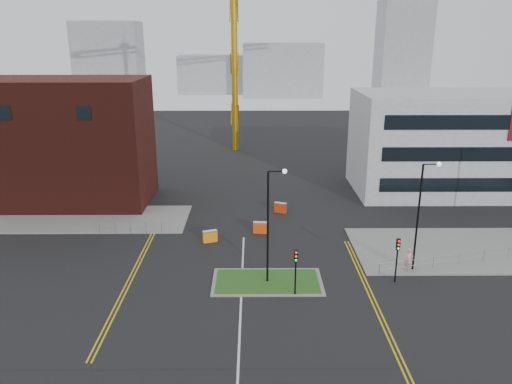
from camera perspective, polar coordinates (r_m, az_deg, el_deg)
ground at (r=32.81m, az=-1.93°, el=-16.82°), size 200.00×200.00×0.00m
pavement_left at (r=56.42m, az=-22.11°, el=-2.87°), size 28.00×8.00×0.12m
pavement_right at (r=49.73m, az=24.93°, el=-5.95°), size 24.00×10.00×0.12m
island_kerb at (r=39.65m, az=1.31°, el=-10.22°), size 8.60×4.60×0.08m
grass_island at (r=39.64m, az=1.31°, el=-10.19°), size 8.00×4.00×0.12m
brick_building at (r=61.12m, az=-23.44°, el=5.12°), size 24.20×10.07×14.24m
office_block at (r=65.37m, az=22.33°, el=5.22°), size 25.00×12.20×12.00m
streetlamp_island at (r=37.45m, az=1.70°, el=-2.93°), size 1.46×0.36×9.18m
streetlamp_right_near at (r=41.51m, az=18.40°, el=-1.77°), size 1.46×0.36×9.18m
traffic_light_island at (r=36.82m, az=4.57°, el=-8.17°), size 0.28×0.33×3.65m
traffic_light_right at (r=40.08m, az=15.87°, el=-6.60°), size 0.28×0.33×3.65m
railing_left at (r=49.87m, az=-14.17°, el=-3.87°), size 6.05×0.05×1.10m
railing_right at (r=46.76m, az=24.63°, el=-6.42°), size 19.05×5.05×1.10m
centre_line at (r=34.47m, az=-1.84°, el=-14.94°), size 0.15×30.00×0.01m
yellow_left_a at (r=42.59m, az=-13.92°, el=-8.76°), size 0.12×24.00×0.01m
yellow_left_b at (r=42.52m, az=-13.52°, el=-8.77°), size 0.12×24.00×0.01m
yellow_right_a at (r=38.86m, az=12.74°, el=-11.36°), size 0.12×20.00×0.01m
yellow_right_b at (r=38.93m, az=13.18°, el=-11.34°), size 0.12×20.00×0.01m
skyline_a at (r=152.81m, az=-16.41°, el=14.09°), size 18.00×12.00×22.00m
skyline_b at (r=157.67m, az=3.01°, el=13.74°), size 24.00×12.00×16.00m
skyline_c at (r=158.39m, az=16.38°, el=15.28°), size 14.00×12.00×28.00m
skyline_d at (r=167.75m, az=-3.52°, el=13.28°), size 30.00×12.00×12.00m
pedestrian at (r=42.81m, az=17.05°, el=-7.43°), size 0.77×0.55×1.99m
barrier_left at (r=46.81m, az=-5.28°, el=-5.01°), size 1.40×0.85×1.12m
barrier_mid at (r=48.62m, az=0.48°, el=-4.03°), size 1.40×0.59×1.14m
barrier_right at (r=54.19m, az=2.81°, el=-1.75°), size 1.39×0.93×1.11m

